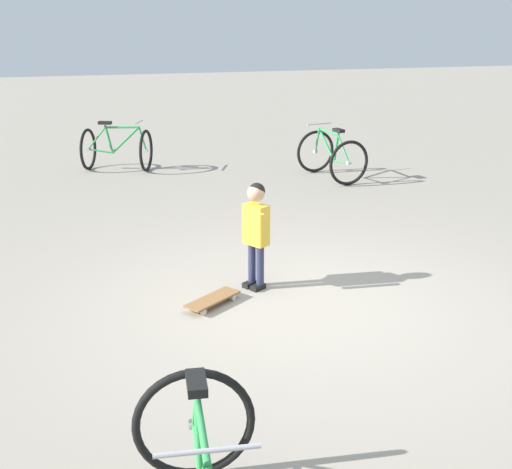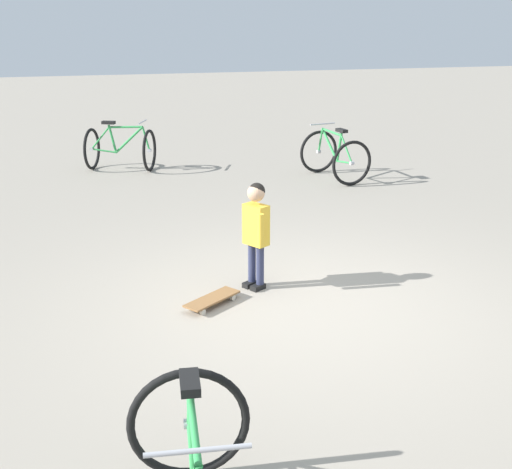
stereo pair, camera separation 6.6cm
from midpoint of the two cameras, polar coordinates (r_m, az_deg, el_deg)
name	(u,v)px [view 1 (the left image)]	position (r m, az deg, el deg)	size (l,w,h in m)	color
ground_plane	(307,307)	(6.31, 4.04, -6.08)	(50.00, 50.00, 0.00)	#9E9384
child_person	(256,224)	(6.50, -0.30, 0.89)	(0.41, 0.26, 1.06)	#2D3351
skateboard	(213,300)	(6.31, -3.98, -5.49)	(0.50, 0.59, 0.07)	olive
bicycle_mid	(117,149)	(11.85, -11.80, 7.11)	(1.06, 1.26, 0.85)	black
bicycle_far	(332,155)	(11.09, 6.21, 6.64)	(1.18, 0.89, 0.85)	black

